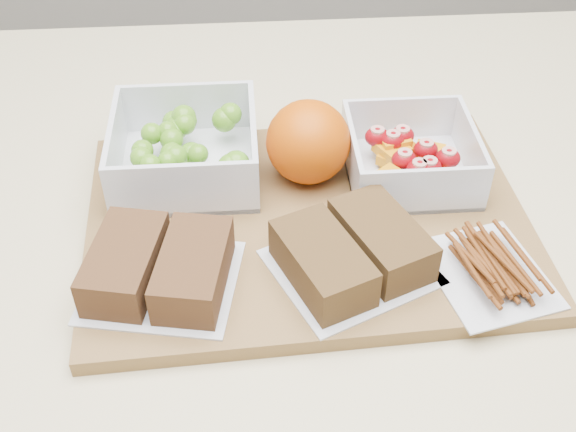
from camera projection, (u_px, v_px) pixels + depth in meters
name	position (u px, v px, depth m)	size (l,w,h in m)	color
cutting_board	(308.00, 223.00, 0.70)	(0.42, 0.30, 0.02)	brown
grape_container	(187.00, 149.00, 0.73)	(0.14, 0.14, 0.06)	silver
fruit_container	(410.00, 158.00, 0.73)	(0.13, 0.13, 0.05)	silver
orange	(308.00, 142.00, 0.71)	(0.08, 0.08, 0.08)	#CE5004
sandwich_bag_left	(159.00, 267.00, 0.62)	(0.15, 0.14, 0.04)	silver
sandwich_bag_center	(352.00, 252.00, 0.63)	(0.17, 0.16, 0.04)	silver
pretzel_bag	(490.00, 265.00, 0.63)	(0.12, 0.13, 0.03)	silver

